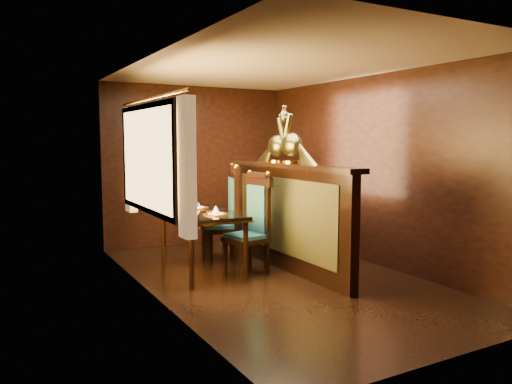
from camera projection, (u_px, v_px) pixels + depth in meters
ground at (278, 279)px, 5.96m from camera, size 5.00×5.00×0.00m
room_shell at (272, 146)px, 5.77m from camera, size 3.04×5.04×2.52m
partition at (288, 214)px, 6.30m from camera, size 0.26×2.70×1.36m
dining_table at (201, 217)px, 6.12m from camera, size 0.88×1.36×0.98m
chair_left at (254, 220)px, 6.18m from camera, size 0.52×0.54×1.27m
chair_right at (228, 211)px, 6.74m from camera, size 0.61×0.62×1.34m
peacock_left at (292, 134)px, 6.13m from camera, size 0.23×0.61×0.72m
peacock_right at (277, 136)px, 6.43m from camera, size 0.21×0.56×0.67m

